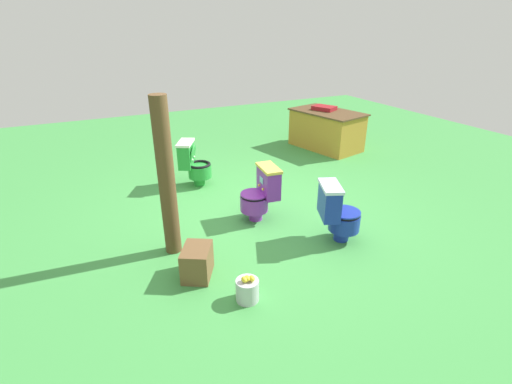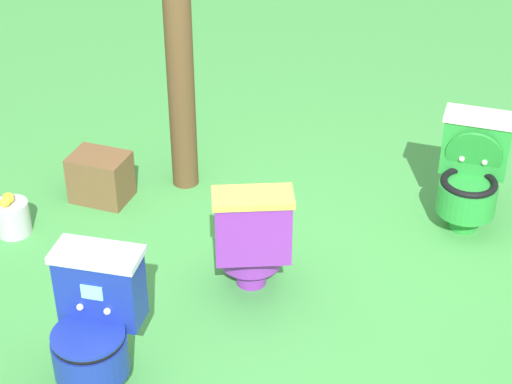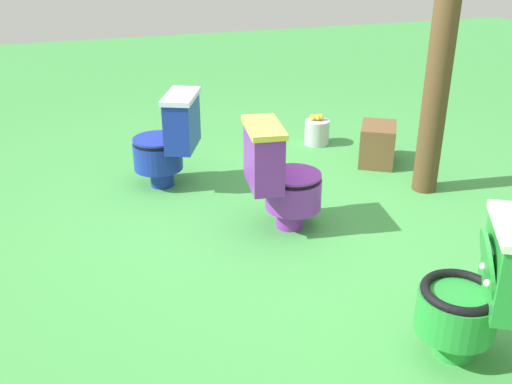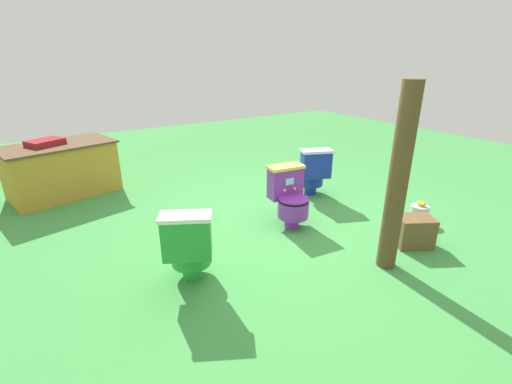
{
  "view_description": "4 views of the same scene",
  "coord_description": "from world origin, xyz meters",
  "px_view_note": "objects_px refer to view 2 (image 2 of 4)",
  "views": [
    {
      "loc": [
        4.01,
        -2.02,
        2.4
      ],
      "look_at": [
        0.15,
        -0.15,
        0.45
      ],
      "focal_mm": 26.08,
      "sensor_mm": 36.0,
      "label": 1
    },
    {
      "loc": [
        0.72,
        3.81,
        3.15
      ],
      "look_at": [
        -0.0,
        -0.25,
        0.53
      ],
      "focal_mm": 59.99,
      "sensor_mm": 36.0,
      "label": 2
    },
    {
      "loc": [
        -3.29,
        1.15,
        1.93
      ],
      "look_at": [
        -0.46,
        0.29,
        0.54
      ],
      "focal_mm": 42.37,
      "sensor_mm": 36.0,
      "label": 3
    },
    {
      "loc": [
        -2.41,
        -3.11,
        1.95
      ],
      "look_at": [
        -0.42,
        -0.03,
        0.53
      ],
      "focal_mm": 24.7,
      "sensor_mm": 36.0,
      "label": 4
    }
  ],
  "objects_px": {
    "toilet_blue": "(95,323)",
    "wooden_post": "(180,65)",
    "lemon_bucket": "(12,217)",
    "small_crate": "(101,177)",
    "toilet_purple": "(252,237)",
    "toilet_green": "(471,172)"
  },
  "relations": [
    {
      "from": "toilet_purple",
      "to": "toilet_blue",
      "type": "distance_m",
      "value": 1.05
    },
    {
      "from": "wooden_post",
      "to": "small_crate",
      "type": "bearing_deg",
      "value": 10.28
    },
    {
      "from": "toilet_purple",
      "to": "small_crate",
      "type": "xyz_separation_m",
      "value": [
        0.83,
        -1.14,
        -0.2
      ]
    },
    {
      "from": "lemon_bucket",
      "to": "toilet_purple",
      "type": "bearing_deg",
      "value": 149.07
    },
    {
      "from": "wooden_post",
      "to": "small_crate",
      "type": "height_order",
      "value": "wooden_post"
    },
    {
      "from": "wooden_post",
      "to": "small_crate",
      "type": "xyz_separation_m",
      "value": [
        0.58,
        0.1,
        -0.72
      ]
    },
    {
      "from": "toilet_blue",
      "to": "toilet_green",
      "type": "bearing_deg",
      "value": -133.43
    },
    {
      "from": "toilet_blue",
      "to": "wooden_post",
      "type": "distance_m",
      "value": 2.0
    },
    {
      "from": "toilet_purple",
      "to": "wooden_post",
      "type": "bearing_deg",
      "value": 107.89
    },
    {
      "from": "toilet_purple",
      "to": "toilet_blue",
      "type": "xyz_separation_m",
      "value": [
        0.88,
        0.57,
        0.0
      ]
    },
    {
      "from": "toilet_blue",
      "to": "toilet_green",
      "type": "relative_size",
      "value": 1.0
    },
    {
      "from": "toilet_blue",
      "to": "wooden_post",
      "type": "relative_size",
      "value": 0.41
    },
    {
      "from": "toilet_purple",
      "to": "small_crate",
      "type": "relative_size",
      "value": 1.94
    },
    {
      "from": "toilet_green",
      "to": "lemon_bucket",
      "type": "relative_size",
      "value": 2.63
    },
    {
      "from": "toilet_blue",
      "to": "small_crate",
      "type": "relative_size",
      "value": 1.94
    },
    {
      "from": "toilet_green",
      "to": "wooden_post",
      "type": "height_order",
      "value": "wooden_post"
    },
    {
      "from": "toilet_blue",
      "to": "small_crate",
      "type": "height_order",
      "value": "toilet_blue"
    },
    {
      "from": "wooden_post",
      "to": "small_crate",
      "type": "relative_size",
      "value": 4.74
    },
    {
      "from": "toilet_purple",
      "to": "toilet_green",
      "type": "height_order",
      "value": "same"
    },
    {
      "from": "toilet_green",
      "to": "small_crate",
      "type": "xyz_separation_m",
      "value": [
        2.31,
        -0.69,
        -0.21
      ]
    },
    {
      "from": "toilet_green",
      "to": "small_crate",
      "type": "bearing_deg",
      "value": 11.52
    },
    {
      "from": "lemon_bucket",
      "to": "small_crate",
      "type": "bearing_deg",
      "value": -151.5
    }
  ]
}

